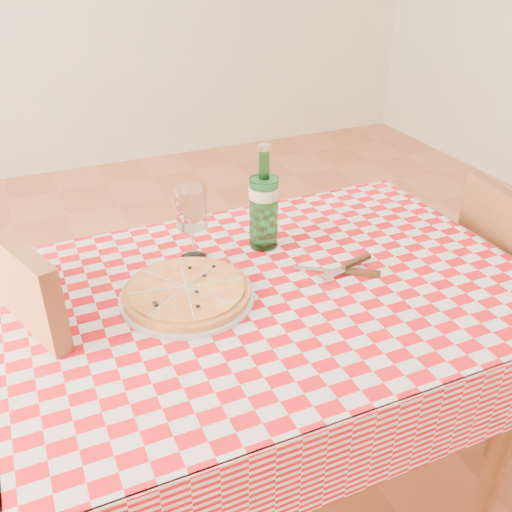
{
  "coord_description": "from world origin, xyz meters",
  "views": [
    {
      "loc": [
        -0.51,
        -1.06,
        1.54
      ],
      "look_at": [
        -0.02,
        0.06,
        0.82
      ],
      "focal_mm": 40.0,
      "sensor_mm": 36.0,
      "label": 1
    }
  ],
  "objects_px": {
    "wine_glass": "(192,225)",
    "water_bottle": "(264,197)",
    "pizza_plate": "(187,291)",
    "dining_table": "(273,319)"
  },
  "relations": [
    {
      "from": "pizza_plate",
      "to": "water_bottle",
      "type": "relative_size",
      "value": 1.11
    },
    {
      "from": "water_bottle",
      "to": "wine_glass",
      "type": "bearing_deg",
      "value": 178.43
    },
    {
      "from": "dining_table",
      "to": "water_bottle",
      "type": "bearing_deg",
      "value": 72.09
    },
    {
      "from": "wine_glass",
      "to": "pizza_plate",
      "type": "bearing_deg",
      "value": -113.81
    },
    {
      "from": "wine_glass",
      "to": "water_bottle",
      "type": "bearing_deg",
      "value": -1.57
    },
    {
      "from": "water_bottle",
      "to": "wine_glass",
      "type": "distance_m",
      "value": 0.21
    },
    {
      "from": "dining_table",
      "to": "pizza_plate",
      "type": "relative_size",
      "value": 3.71
    },
    {
      "from": "pizza_plate",
      "to": "water_bottle",
      "type": "xyz_separation_m",
      "value": [
        0.27,
        0.16,
        0.13
      ]
    },
    {
      "from": "water_bottle",
      "to": "pizza_plate",
      "type": "bearing_deg",
      "value": -149.35
    },
    {
      "from": "dining_table",
      "to": "water_bottle",
      "type": "relative_size",
      "value": 4.11
    }
  ]
}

